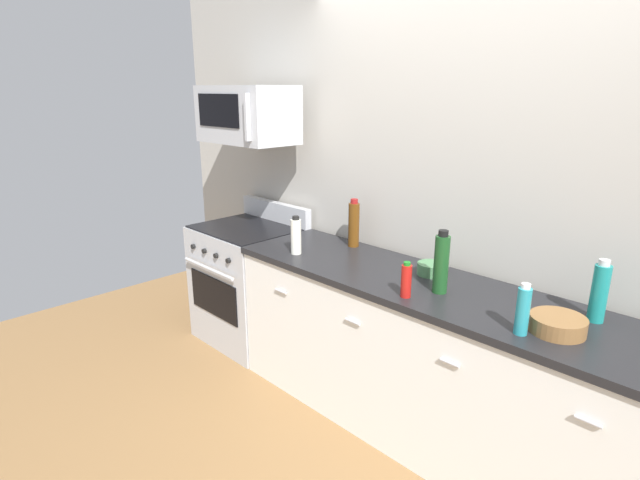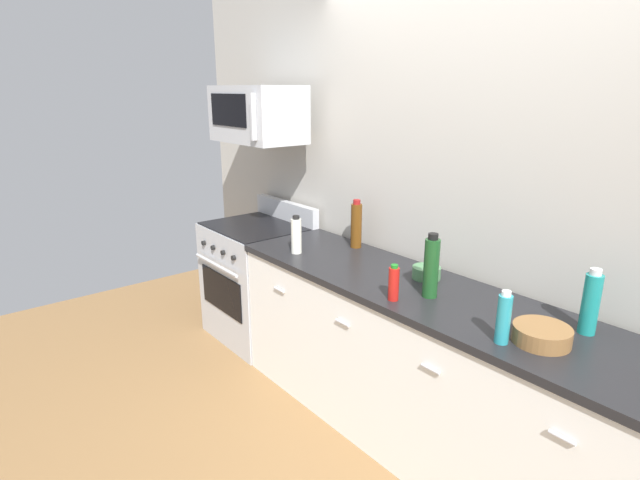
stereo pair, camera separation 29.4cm
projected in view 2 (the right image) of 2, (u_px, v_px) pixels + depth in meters
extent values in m
plane|color=olive|center=(417.00, 439.00, 2.88)|extent=(6.82, 6.82, 0.00)
cube|color=#B7B2A8|center=(481.00, 199.00, 2.74)|extent=(5.68, 0.10, 2.70)
cube|color=white|center=(422.00, 372.00, 2.75)|extent=(2.56, 0.62, 0.88)
cube|color=black|center=(427.00, 294.00, 2.62)|extent=(2.59, 0.65, 0.04)
cube|color=black|center=(384.00, 454.00, 2.70)|extent=(2.56, 0.02, 0.10)
cylinder|color=silver|center=(279.00, 290.00, 3.14)|extent=(0.10, 0.02, 0.02)
cylinder|color=silver|center=(342.00, 323.00, 2.70)|extent=(0.10, 0.02, 0.02)
cylinder|color=silver|center=(431.00, 369.00, 2.26)|extent=(0.10, 0.02, 0.02)
cylinder|color=silver|center=(562.00, 438.00, 1.81)|extent=(0.10, 0.02, 0.02)
cube|color=#B7BABF|center=(258.00, 282.00, 3.99)|extent=(0.76, 0.64, 0.91)
cube|color=black|center=(221.00, 293.00, 3.80)|extent=(0.58, 0.01, 0.30)
cylinder|color=#B7BABF|center=(216.00, 265.00, 3.71)|extent=(0.61, 0.02, 0.02)
cube|color=#B7BABF|center=(286.00, 211.00, 4.01)|extent=(0.76, 0.06, 0.16)
cube|color=black|center=(256.00, 226.00, 3.86)|extent=(0.73, 0.61, 0.01)
cylinder|color=black|center=(204.00, 243.00, 3.86)|extent=(0.04, 0.02, 0.04)
cylinder|color=black|center=(213.00, 248.00, 3.75)|extent=(0.04, 0.02, 0.04)
cylinder|color=black|center=(223.00, 253.00, 3.64)|extent=(0.04, 0.02, 0.04)
cylinder|color=black|center=(233.00, 258.00, 3.52)|extent=(0.04, 0.02, 0.04)
cube|color=#B7BABF|center=(257.00, 114.00, 3.65)|extent=(0.74, 0.40, 0.40)
cube|color=black|center=(228.00, 110.00, 3.56)|extent=(0.48, 0.01, 0.22)
cube|color=#B7BABF|center=(253.00, 117.00, 3.29)|extent=(0.02, 0.04, 0.30)
cylinder|color=#B21914|center=(394.00, 284.00, 2.48)|extent=(0.05, 0.05, 0.17)
cylinder|color=#19721E|center=(394.00, 266.00, 2.45)|extent=(0.03, 0.03, 0.02)
cylinder|color=#59330F|center=(356.00, 226.00, 3.29)|extent=(0.07, 0.07, 0.29)
cylinder|color=maroon|center=(357.00, 202.00, 3.25)|extent=(0.05, 0.05, 0.03)
cylinder|color=teal|center=(503.00, 319.00, 2.05)|extent=(0.06, 0.06, 0.21)
cylinder|color=white|center=(506.00, 293.00, 2.02)|extent=(0.04, 0.04, 0.02)
cylinder|color=#197F7A|center=(590.00, 304.00, 2.13)|extent=(0.07, 0.07, 0.27)
cylinder|color=beige|center=(596.00, 272.00, 2.09)|extent=(0.05, 0.05, 0.03)
cylinder|color=#19471E|center=(431.00, 268.00, 2.50)|extent=(0.08, 0.08, 0.30)
cylinder|color=black|center=(433.00, 236.00, 2.46)|extent=(0.05, 0.05, 0.03)
cylinder|color=silver|center=(296.00, 236.00, 3.19)|extent=(0.07, 0.07, 0.22)
cylinder|color=black|center=(296.00, 217.00, 3.15)|extent=(0.04, 0.04, 0.02)
cylinder|color=#477A4C|center=(426.00, 272.00, 2.78)|extent=(0.16, 0.16, 0.07)
torus|color=#477A4C|center=(427.00, 267.00, 2.77)|extent=(0.16, 0.16, 0.01)
cylinder|color=#477A4C|center=(426.00, 277.00, 2.79)|extent=(0.09, 0.09, 0.01)
cylinder|color=brown|center=(542.00, 335.00, 2.07)|extent=(0.23, 0.23, 0.07)
torus|color=brown|center=(543.00, 328.00, 2.06)|extent=(0.23, 0.23, 0.01)
cylinder|color=brown|center=(541.00, 341.00, 2.08)|extent=(0.13, 0.13, 0.01)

